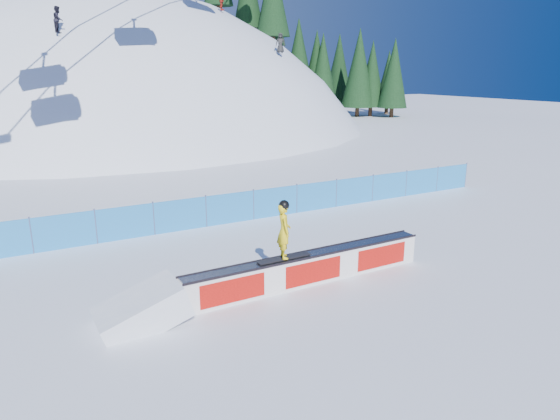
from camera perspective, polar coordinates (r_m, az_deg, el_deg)
ground at (r=16.86m, az=6.76°, el=-4.50°), size 160.00×160.00×0.00m
snow_hill at (r=60.50m, az=-17.65°, el=-8.18°), size 64.00×64.00×64.00m
treeline at (r=63.85m, az=3.86°, el=18.71°), size 24.34×10.83×20.46m
safety_fence at (r=20.33m, az=-0.51°, el=0.93°), size 22.05×0.05×1.30m
rail_box at (r=14.08m, az=3.33°, el=-6.69°), size 7.50×0.64×0.90m
snow_ramp at (r=12.59m, az=-15.39°, el=-12.35°), size 2.19×1.39×1.35m
snowboarder at (r=13.24m, az=0.46°, el=-2.33°), size 1.56×0.63×1.63m
distant_skiers at (r=44.88m, az=-15.23°, el=21.93°), size 18.51×13.55×7.87m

